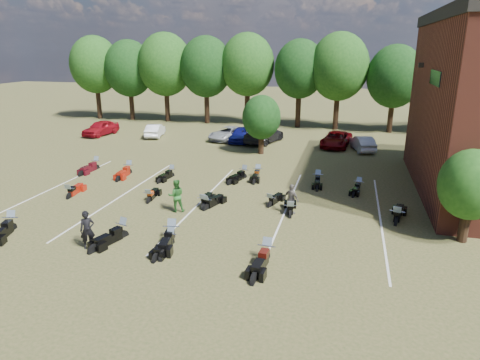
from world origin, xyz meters
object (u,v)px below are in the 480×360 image
(person_black, at_px, (87,230))
(motorcycle_0, at_px, (12,230))
(car_0, at_px, (101,128))
(person_grey, at_px, (291,199))
(motorcycle_3, at_px, (171,245))
(person_green, at_px, (176,196))
(car_4, at_px, (241,135))
(motorcycle_14, at_px, (96,169))
(motorcycle_7, at_px, (70,198))

(person_black, relative_size, motorcycle_0, 0.70)
(car_0, xyz_separation_m, person_black, (13.68, -23.20, 0.13))
(person_grey, distance_m, motorcycle_3, 7.12)
(motorcycle_0, bearing_deg, person_green, 15.90)
(car_4, bearing_deg, person_grey, -66.73)
(person_green, height_order, motorcycle_14, person_green)
(motorcycle_3, bearing_deg, car_4, 97.15)
(person_black, bearing_deg, car_4, 53.16)
(car_4, xyz_separation_m, person_grey, (7.16, -17.21, 0.13))
(car_4, relative_size, motorcycle_0, 1.64)
(person_grey, bearing_deg, motorcycle_7, 36.34)
(person_black, xyz_separation_m, person_green, (2.08, 5.17, 0.03))
(car_0, relative_size, motorcycle_14, 1.83)
(car_0, xyz_separation_m, motorcycle_7, (8.69, -17.57, -0.75))
(motorcycle_3, bearing_deg, motorcycle_14, 135.86)
(person_green, bearing_deg, motorcycle_3, 83.70)
(person_grey, bearing_deg, car_4, -34.35)
(motorcycle_0, xyz_separation_m, motorcycle_14, (-2.20, 10.87, 0.00))
(person_black, relative_size, motorcycle_7, 0.80)
(motorcycle_0, bearing_deg, person_black, -25.93)
(motorcycle_0, distance_m, motorcycle_3, 8.21)
(motorcycle_7, xyz_separation_m, motorcycle_14, (-1.99, 6.00, 0.00))
(motorcycle_3, relative_size, motorcycle_14, 0.88)
(car_0, bearing_deg, motorcycle_14, -53.07)
(car_0, height_order, person_grey, person_grey)
(car_0, xyz_separation_m, motorcycle_3, (17.10, -22.05, -0.75))
(person_black, distance_m, person_green, 5.57)
(person_black, relative_size, person_grey, 1.06)
(car_4, relative_size, person_grey, 2.49)
(car_4, distance_m, motorcycle_14, 14.41)
(car_0, height_order, person_black, person_black)
(person_black, xyz_separation_m, motorcycle_0, (-4.77, 0.76, -0.88))
(motorcycle_7, bearing_deg, person_green, 168.72)
(person_green, distance_m, motorcycle_0, 8.20)
(person_grey, bearing_deg, person_green, 44.25)
(person_black, bearing_deg, motorcycle_3, -15.75)
(person_grey, height_order, motorcycle_3, person_grey)
(car_0, xyz_separation_m, person_grey, (21.87, -16.82, 0.08))
(motorcycle_3, bearing_deg, car_0, 128.86)
(motorcycle_3, height_order, motorcycle_7, motorcycle_7)
(motorcycle_0, xyz_separation_m, motorcycle_7, (-0.21, 4.87, 0.00))
(motorcycle_7, bearing_deg, motorcycle_3, 144.41)
(motorcycle_3, relative_size, motorcycle_7, 0.96)
(car_0, xyz_separation_m, car_4, (14.71, 0.39, -0.05))
(car_0, distance_m, motorcycle_7, 19.62)
(person_grey, bearing_deg, motorcycle_0, 56.50)
(motorcycle_3, distance_m, motorcycle_7, 9.53)
(motorcycle_7, bearing_deg, car_0, -71.29)
(person_black, relative_size, motorcycle_14, 0.73)
(car_4, height_order, person_green, person_green)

